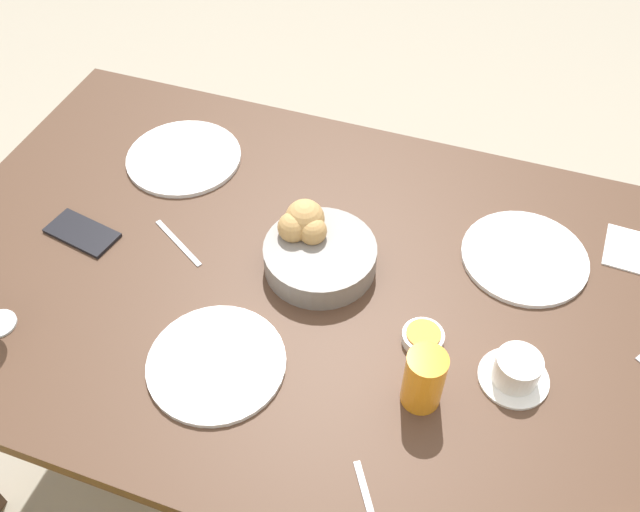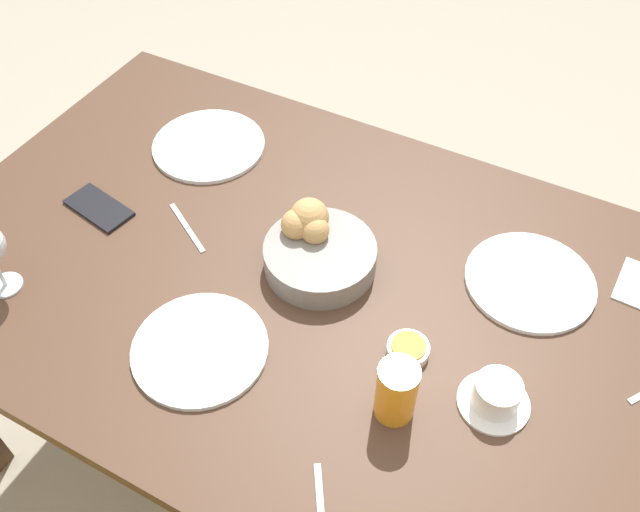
% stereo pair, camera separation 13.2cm
% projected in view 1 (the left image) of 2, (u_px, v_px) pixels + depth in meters
% --- Properties ---
extents(ground_plane, '(10.00, 10.00, 0.00)m').
position_uv_depth(ground_plane, '(313.00, 446.00, 1.87)').
color(ground_plane, '#A89E89').
extents(dining_table, '(1.57, 0.98, 0.73)m').
position_uv_depth(dining_table, '(310.00, 304.00, 1.38)').
color(dining_table, '#4C3323').
rests_on(dining_table, ground_plane).
extents(bread_basket, '(0.22, 0.22, 0.12)m').
position_uv_depth(bread_basket, '(316.00, 249.00, 1.32)').
color(bread_basket, gray).
rests_on(bread_basket, dining_table).
extents(plate_near_left, '(0.25, 0.25, 0.01)m').
position_uv_depth(plate_near_left, '(524.00, 257.00, 1.35)').
color(plate_near_left, white).
rests_on(plate_near_left, dining_table).
extents(plate_near_right, '(0.26, 0.26, 0.01)m').
position_uv_depth(plate_near_right, '(184.00, 157.00, 1.55)').
color(plate_near_right, white).
rests_on(plate_near_right, dining_table).
extents(plate_far_center, '(0.25, 0.25, 0.01)m').
position_uv_depth(plate_far_center, '(216.00, 363.00, 1.19)').
color(plate_far_center, white).
rests_on(plate_far_center, dining_table).
extents(juice_glass, '(0.07, 0.07, 0.12)m').
position_uv_depth(juice_glass, '(424.00, 379.00, 1.10)').
color(juice_glass, orange).
rests_on(juice_glass, dining_table).
extents(coffee_cup, '(0.12, 0.12, 0.06)m').
position_uv_depth(coffee_cup, '(516.00, 371.00, 1.15)').
color(coffee_cup, white).
rests_on(coffee_cup, dining_table).
extents(jam_bowl_honey, '(0.08, 0.08, 0.02)m').
position_uv_depth(jam_bowl_honey, '(423.00, 337.00, 1.22)').
color(jam_bowl_honey, white).
rests_on(jam_bowl_honey, dining_table).
extents(fork_silver, '(0.14, 0.09, 0.00)m').
position_uv_depth(fork_silver, '(179.00, 241.00, 1.39)').
color(fork_silver, '#B7B7BC').
rests_on(fork_silver, dining_table).
extents(spoon_coffee, '(0.07, 0.11, 0.00)m').
position_uv_depth(spoon_coffee, '(367.00, 498.00, 1.03)').
color(spoon_coffee, '#B7B7BC').
rests_on(spoon_coffee, dining_table).
extents(napkin, '(0.12, 0.12, 0.00)m').
position_uv_depth(napkin, '(635.00, 252.00, 1.37)').
color(napkin, white).
rests_on(napkin, dining_table).
extents(cell_phone, '(0.16, 0.10, 0.01)m').
position_uv_depth(cell_phone, '(82.00, 233.00, 1.40)').
color(cell_phone, black).
rests_on(cell_phone, dining_table).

